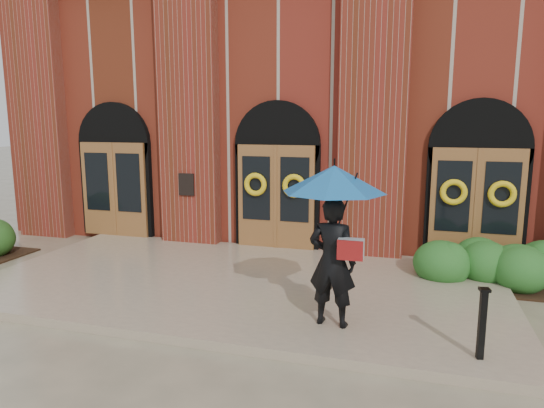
% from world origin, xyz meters
% --- Properties ---
extents(ground, '(90.00, 90.00, 0.00)m').
position_xyz_m(ground, '(0.00, 0.00, 0.00)').
color(ground, gray).
rests_on(ground, ground).
extents(landing, '(10.00, 5.30, 0.15)m').
position_xyz_m(landing, '(0.00, 0.15, 0.07)').
color(landing, tan).
rests_on(landing, ground).
extents(church_building, '(16.20, 12.53, 7.00)m').
position_xyz_m(church_building, '(0.00, 8.78, 3.50)').
color(church_building, maroon).
rests_on(church_building, ground).
extents(man_with_umbrella, '(1.69, 1.69, 2.44)m').
position_xyz_m(man_with_umbrella, '(2.07, -1.44, 1.86)').
color(man_with_umbrella, black).
rests_on(man_with_umbrella, landing).
extents(metal_post, '(0.15, 0.15, 0.96)m').
position_xyz_m(metal_post, '(4.12, -1.97, 0.66)').
color(metal_post, black).
rests_on(metal_post, landing).
extents(hedge_wall_right, '(3.22, 1.29, 0.83)m').
position_xyz_m(hedge_wall_right, '(5.35, 1.64, 0.41)').
color(hedge_wall_right, '#245A1F').
rests_on(hedge_wall_right, ground).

